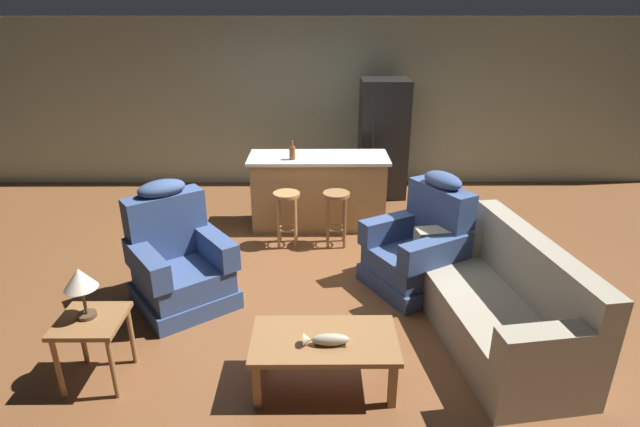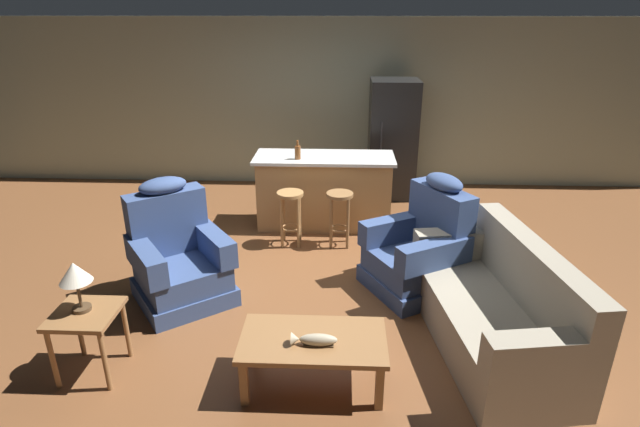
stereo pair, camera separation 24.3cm
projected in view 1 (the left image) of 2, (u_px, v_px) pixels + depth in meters
The scene contains 14 objects.
ground_plane at pixel (319, 273), 5.51m from camera, with size 12.00×12.00×0.00m.
back_wall at pixel (318, 104), 7.90m from camera, with size 12.00×0.05×2.60m.
coffee_table at pixel (324, 344), 3.75m from camera, with size 1.10×0.60×0.42m.
fish_figurine at pixel (326, 340), 3.64m from camera, with size 0.34×0.10×0.10m.
couch at pixel (501, 305), 4.29m from camera, with size 1.10×2.00×0.94m.
recliner_near_lamp at pixel (178, 262), 4.84m from camera, with size 1.17×1.17×1.20m.
recliner_near_island at pixel (420, 248), 5.13m from camera, with size 1.14×1.14×1.20m.
end_table at pixel (92, 330), 3.76m from camera, with size 0.48×0.48×0.56m.
table_lamp at pixel (80, 281), 3.63m from camera, with size 0.24×0.24×0.41m.
kitchen_island at pixel (319, 191), 6.58m from camera, with size 1.80×0.70×0.95m.
bar_stool_left at pixel (287, 209), 5.99m from camera, with size 0.32×0.32×0.68m.
bar_stool_right at pixel (336, 209), 6.00m from camera, with size 0.32×0.32×0.68m.
refrigerator at pixel (383, 139), 7.54m from camera, with size 0.70×0.69×1.76m.
bottle_tall_green at pixel (292, 152), 6.22m from camera, with size 0.08×0.08×0.24m.
Camera 1 is at (-0.02, -4.84, 2.71)m, focal length 28.00 mm.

